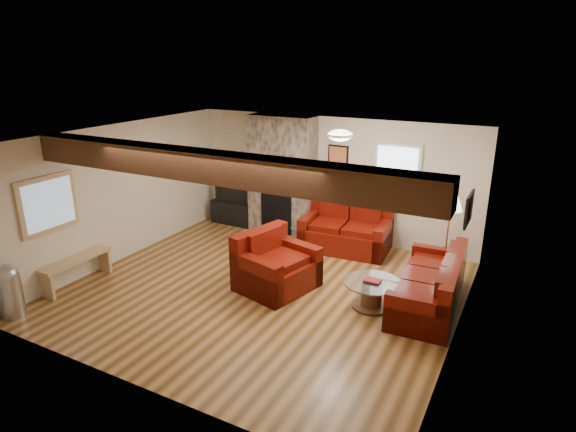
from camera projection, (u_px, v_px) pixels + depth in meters
name	position (u px, v px, depth m)	size (l,w,h in m)	color
room	(262.00, 217.00, 7.47)	(8.00, 8.00, 8.00)	#563716
oak_beam	(210.00, 166.00, 6.08)	(6.00, 0.36, 0.38)	#341C0F
chimney_breast	(282.00, 178.00, 10.01)	(1.40, 0.67, 2.50)	#3D382F
back_window	(397.00, 172.00, 9.05)	(0.90, 0.08, 1.10)	silver
hatch_window	(48.00, 204.00, 7.46)	(0.08, 1.00, 0.90)	tan
ceiling_dome	(340.00, 137.00, 7.44)	(0.40, 0.40, 0.18)	white
artwork_back	(338.00, 158.00, 9.53)	(0.42, 0.06, 0.52)	black
artwork_right	(468.00, 209.00, 6.25)	(0.06, 0.55, 0.42)	black
sofa_three	(429.00, 281.00, 7.26)	(2.08, 0.87, 0.80)	#420904
loveseat	(346.00, 228.00, 9.35)	(1.67, 0.96, 0.89)	#420904
armchair_red	(277.00, 262.00, 7.79)	(1.15, 1.01, 0.93)	#420904
coffee_table	(372.00, 294.00, 7.27)	(0.87, 0.87, 0.46)	#442616
tv_cabinet	(235.00, 212.00, 10.90)	(1.04, 0.42, 0.52)	black
television	(234.00, 190.00, 10.73)	(0.87, 0.11, 0.50)	black
floor_lamp	(451.00, 207.00, 7.94)	(0.38, 0.38, 1.48)	tan
pine_bench	(78.00, 271.00, 7.99)	(0.29, 1.24, 0.47)	tan
pedal_bin	(10.00, 291.00, 6.96)	(0.33, 0.33, 0.81)	#A7A7AC
coal_bucket	(299.00, 235.00, 9.77)	(0.37, 0.37, 0.35)	slate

